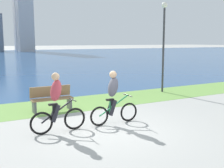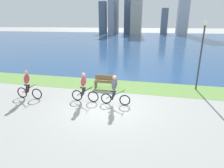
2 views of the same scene
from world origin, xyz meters
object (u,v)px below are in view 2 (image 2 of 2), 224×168
(cyclist_trailing, at_px, (84,87))
(bench_near_path, at_px, (105,82))
(cyclist_distant_rear, at_px, (28,85))
(lamppost_tall, at_px, (202,47))
(cyclist_lead, at_px, (115,90))

(cyclist_trailing, relative_size, bench_near_path, 1.12)
(cyclist_distant_rear, xyz_separation_m, lamppost_tall, (9.87, 3.86, 1.98))
(lamppost_tall, bearing_deg, bench_near_path, -169.58)
(cyclist_distant_rear, distance_m, bench_near_path, 4.79)
(cyclist_lead, height_order, lamppost_tall, lamppost_tall)
(bench_near_path, xyz_separation_m, lamppost_tall, (5.97, 1.10, 2.37))
(cyclist_distant_rear, xyz_separation_m, bench_near_path, (3.90, 2.76, -0.39))
(cyclist_trailing, distance_m, cyclist_distant_rear, 3.35)
(bench_near_path, distance_m, lamppost_tall, 6.52)
(cyclist_trailing, bearing_deg, cyclist_lead, -1.51)
(cyclist_distant_rear, bearing_deg, bench_near_path, 35.35)
(bench_near_path, bearing_deg, lamppost_tall, 10.42)
(cyclist_lead, bearing_deg, lamppost_tall, 36.97)
(cyclist_trailing, relative_size, lamppost_tall, 0.38)
(cyclist_trailing, xyz_separation_m, cyclist_distant_rear, (-3.33, -0.31, 0.00))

